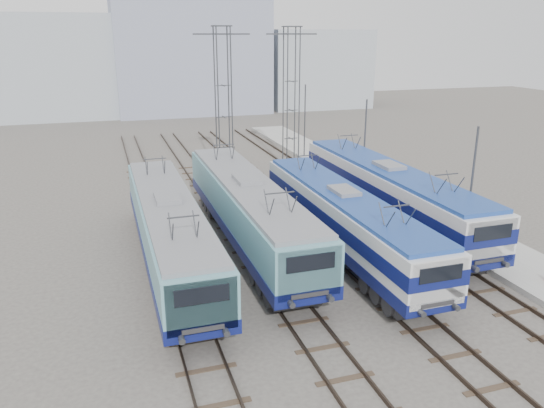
% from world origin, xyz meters
% --- Properties ---
extents(ground, '(160.00, 160.00, 0.00)m').
position_xyz_m(ground, '(0.00, 0.00, 0.00)').
color(ground, '#514C47').
extents(platform, '(4.00, 70.00, 0.30)m').
position_xyz_m(platform, '(10.20, 8.00, 0.15)').
color(platform, '#9E9E99').
rests_on(platform, ground).
extents(locomotive_far_left, '(2.82, 17.81, 3.35)m').
position_xyz_m(locomotive_far_left, '(-6.75, 4.95, 2.22)').
color(locomotive_far_left, '#0D1554').
rests_on(locomotive_far_left, ground).
extents(locomotive_center_left, '(2.95, 18.64, 3.51)m').
position_xyz_m(locomotive_center_left, '(-2.25, 6.50, 2.32)').
color(locomotive_center_left, '#0D1554').
rests_on(locomotive_center_left, ground).
extents(locomotive_center_right, '(2.74, 17.30, 3.25)m').
position_xyz_m(locomotive_center_right, '(2.25, 3.82, 2.21)').
color(locomotive_center_right, '#0D1554').
rests_on(locomotive_center_right, ground).
extents(locomotive_far_right, '(2.94, 18.61, 3.50)m').
position_xyz_m(locomotive_far_right, '(6.75, 7.07, 2.37)').
color(locomotive_far_right, '#0D1554').
rests_on(locomotive_far_right, ground).
extents(catenary_tower_west, '(4.50, 1.20, 12.00)m').
position_xyz_m(catenary_tower_west, '(0.00, 22.00, 6.64)').
color(catenary_tower_west, '#3F4247').
rests_on(catenary_tower_west, ground).
extents(catenary_tower_east, '(4.50, 1.20, 12.00)m').
position_xyz_m(catenary_tower_east, '(6.50, 24.00, 6.64)').
color(catenary_tower_east, '#3F4247').
rests_on(catenary_tower_east, ground).
extents(mast_front, '(0.12, 0.12, 7.00)m').
position_xyz_m(mast_front, '(8.60, 2.00, 3.50)').
color(mast_front, '#3F4247').
rests_on(mast_front, ground).
extents(mast_mid, '(0.12, 0.12, 7.00)m').
position_xyz_m(mast_mid, '(8.60, 14.00, 3.50)').
color(mast_mid, '#3F4247').
rests_on(mast_mid, ground).
extents(mast_rear, '(0.12, 0.12, 7.00)m').
position_xyz_m(mast_rear, '(8.60, 26.00, 3.50)').
color(mast_rear, '#3F4247').
rests_on(mast_rear, ground).
extents(building_west, '(18.00, 12.00, 14.00)m').
position_xyz_m(building_west, '(-14.00, 62.00, 7.00)').
color(building_west, '#9FA8B1').
rests_on(building_west, ground).
extents(building_center, '(22.00, 14.00, 18.00)m').
position_xyz_m(building_center, '(4.00, 62.00, 9.00)').
color(building_center, '#8C92AA').
rests_on(building_center, ground).
extents(building_east, '(16.00, 12.00, 12.00)m').
position_xyz_m(building_east, '(24.00, 62.00, 6.00)').
color(building_east, '#9FA8B1').
rests_on(building_east, ground).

